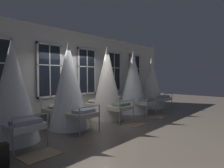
% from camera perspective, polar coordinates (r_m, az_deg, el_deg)
% --- Properties ---
extents(ground, '(24.80, 24.80, 0.00)m').
position_cam_1_polar(ground, '(7.25, -5.74, -11.13)').
color(ground, brown).
extents(back_wall_with_windows, '(13.40, 0.10, 3.46)m').
position_cam_1_polar(back_wall_with_windows, '(8.08, -12.37, 2.61)').
color(back_wall_with_windows, silver).
rests_on(back_wall_with_windows, ground).
extents(window_bank, '(9.88, 0.10, 2.78)m').
position_cam_1_polar(window_bank, '(8.01, -11.82, -1.90)').
color(window_bank, black).
rests_on(window_bank, ground).
extents(cot_second, '(1.32, 1.98, 2.65)m').
position_cam_1_polar(cot_second, '(5.69, -26.49, -2.13)').
color(cot_second, '#9EA3A8').
rests_on(cot_second, ground).
extents(cot_third, '(1.32, 2.00, 2.80)m').
position_cam_1_polar(cot_third, '(6.60, -12.24, -0.68)').
color(cot_third, '#9EA3A8').
rests_on(cot_third, ground).
extents(cot_fourth, '(1.32, 1.99, 2.84)m').
position_cam_1_polar(cot_fourth, '(7.79, -1.42, 0.04)').
color(cot_fourth, '#9EA3A8').
rests_on(cot_fourth, ground).
extents(cot_fifth, '(1.32, 1.98, 2.80)m').
position_cam_1_polar(cot_fifth, '(9.15, 6.01, 0.26)').
color(cot_fifth, '#9EA3A8').
rests_on(cot_fifth, ground).
extents(cot_sixth, '(1.32, 1.98, 2.63)m').
position_cam_1_polar(cot_sixth, '(10.69, 11.11, 0.13)').
color(cot_sixth, '#9EA3A8').
rests_on(cot_sixth, ground).
extents(rug_second, '(0.81, 0.57, 0.01)m').
position_cam_1_polar(rug_second, '(4.79, -19.82, -18.55)').
color(rug_second, '#8E7A5B').
rests_on(rug_second, ground).
extents(rug_fourth, '(0.82, 0.59, 0.01)m').
position_cam_1_polar(rug_fourth, '(7.13, 6.52, -11.33)').
color(rug_fourth, brown).
rests_on(rug_fourth, ground).
extents(rug_fifth, '(0.83, 0.60, 0.01)m').
position_cam_1_polar(rug_fifth, '(8.62, 13.31, -8.95)').
color(rug_fifth, '#8E7A5B').
rests_on(rug_fifth, ground).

